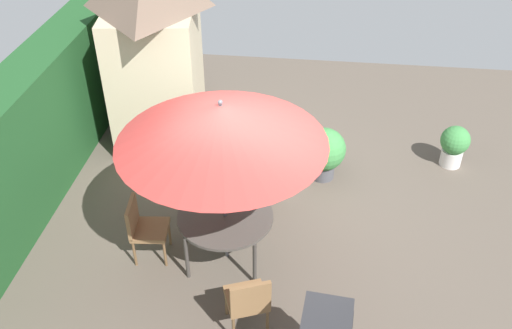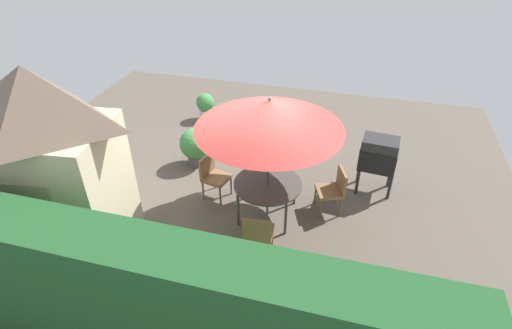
{
  "view_description": "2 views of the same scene",
  "coord_description": "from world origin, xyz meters",
  "px_view_note": "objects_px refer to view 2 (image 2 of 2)",
  "views": [
    {
      "loc": [
        -5.94,
        -0.58,
        5.46
      ],
      "look_at": [
        -0.18,
        0.12,
        1.19
      ],
      "focal_mm": 38.97,
      "sensor_mm": 36.0,
      "label": 1
    },
    {
      "loc": [
        -2.01,
        6.14,
        5.08
      ],
      "look_at": [
        -0.46,
        0.42,
        1.07
      ],
      "focal_mm": 28.37,
      "sensor_mm": 36.0,
      "label": 2
    }
  ],
  "objects_px": {
    "garden_shed": "(53,166)",
    "chair_near_shed": "(334,188)",
    "potted_plant_by_shed": "(195,145)",
    "bbq_grill": "(379,155)",
    "chair_toward_hedge": "(258,233)",
    "potted_plant_by_grill": "(205,105)",
    "chair_far_side": "(213,174)",
    "patio_table": "(268,186)",
    "patio_umbrella": "(269,115)"
  },
  "relations": [
    {
      "from": "patio_table",
      "to": "bbq_grill",
      "type": "height_order",
      "value": "bbq_grill"
    },
    {
      "from": "bbq_grill",
      "to": "chair_near_shed",
      "type": "relative_size",
      "value": 1.33
    },
    {
      "from": "bbq_grill",
      "to": "chair_near_shed",
      "type": "height_order",
      "value": "bbq_grill"
    },
    {
      "from": "potted_plant_by_shed",
      "to": "bbq_grill",
      "type": "bearing_deg",
      "value": -179.14
    },
    {
      "from": "chair_near_shed",
      "to": "potted_plant_by_grill",
      "type": "relative_size",
      "value": 1.26
    },
    {
      "from": "patio_table",
      "to": "potted_plant_by_grill",
      "type": "distance_m",
      "value": 4.18
    },
    {
      "from": "garden_shed",
      "to": "patio_table",
      "type": "xyz_separation_m",
      "value": [
        -2.94,
        -1.64,
        -0.98
      ]
    },
    {
      "from": "patio_table",
      "to": "potted_plant_by_shed",
      "type": "xyz_separation_m",
      "value": [
        1.93,
        -1.24,
        -0.18
      ]
    },
    {
      "from": "chair_toward_hedge",
      "to": "bbq_grill",
      "type": "bearing_deg",
      "value": -126.98
    },
    {
      "from": "garden_shed",
      "to": "chair_toward_hedge",
      "type": "relative_size",
      "value": 3.58
    },
    {
      "from": "potted_plant_by_grill",
      "to": "chair_far_side",
      "type": "bearing_deg",
      "value": 113.72
    },
    {
      "from": "potted_plant_by_shed",
      "to": "potted_plant_by_grill",
      "type": "distance_m",
      "value": 2.18
    },
    {
      "from": "patio_umbrella",
      "to": "chair_near_shed",
      "type": "relative_size",
      "value": 2.77
    },
    {
      "from": "garden_shed",
      "to": "chair_far_side",
      "type": "height_order",
      "value": "garden_shed"
    },
    {
      "from": "chair_near_shed",
      "to": "potted_plant_by_grill",
      "type": "xyz_separation_m",
      "value": [
        3.67,
        -2.88,
        -0.12
      ]
    },
    {
      "from": "patio_umbrella",
      "to": "bbq_grill",
      "type": "xyz_separation_m",
      "value": [
        -1.89,
        -1.29,
        -1.25
      ]
    },
    {
      "from": "garden_shed",
      "to": "chair_near_shed",
      "type": "height_order",
      "value": "garden_shed"
    },
    {
      "from": "chair_near_shed",
      "to": "chair_toward_hedge",
      "type": "distance_m",
      "value": 1.85
    },
    {
      "from": "garden_shed",
      "to": "patio_table",
      "type": "distance_m",
      "value": 3.51
    },
    {
      "from": "chair_toward_hedge",
      "to": "potted_plant_by_grill",
      "type": "height_order",
      "value": "chair_toward_hedge"
    },
    {
      "from": "chair_toward_hedge",
      "to": "potted_plant_by_shed",
      "type": "xyz_separation_m",
      "value": [
        2.04,
        -2.31,
        -0.03
      ]
    },
    {
      "from": "chair_toward_hedge",
      "to": "potted_plant_by_grill",
      "type": "relative_size",
      "value": 1.26
    },
    {
      "from": "patio_table",
      "to": "bbq_grill",
      "type": "xyz_separation_m",
      "value": [
        -1.89,
        -1.29,
        0.18
      ]
    },
    {
      "from": "patio_table",
      "to": "patio_umbrella",
      "type": "xyz_separation_m",
      "value": [
        0.0,
        0.0,
        1.43
      ]
    },
    {
      "from": "bbq_grill",
      "to": "potted_plant_by_shed",
      "type": "height_order",
      "value": "bbq_grill"
    },
    {
      "from": "patio_umbrella",
      "to": "chair_far_side",
      "type": "xyz_separation_m",
      "value": [
        1.17,
        -0.28,
        -1.58
      ]
    },
    {
      "from": "patio_umbrella",
      "to": "potted_plant_by_shed",
      "type": "distance_m",
      "value": 2.8
    },
    {
      "from": "chair_near_shed",
      "to": "potted_plant_by_grill",
      "type": "height_order",
      "value": "chair_near_shed"
    },
    {
      "from": "garden_shed",
      "to": "potted_plant_by_shed",
      "type": "relative_size",
      "value": 3.72
    },
    {
      "from": "bbq_grill",
      "to": "patio_table",
      "type": "bearing_deg",
      "value": 34.4
    },
    {
      "from": "chair_far_side",
      "to": "chair_toward_hedge",
      "type": "distance_m",
      "value": 1.86
    },
    {
      "from": "potted_plant_by_grill",
      "to": "potted_plant_by_shed",
      "type": "bearing_deg",
      "value": 105.54
    },
    {
      "from": "potted_plant_by_shed",
      "to": "chair_near_shed",
      "type": "bearing_deg",
      "value": 165.7
    },
    {
      "from": "patio_umbrella",
      "to": "chair_near_shed",
      "type": "distance_m",
      "value": 2.01
    },
    {
      "from": "garden_shed",
      "to": "patio_umbrella",
      "type": "height_order",
      "value": "garden_shed"
    },
    {
      "from": "chair_toward_hedge",
      "to": "potted_plant_by_grill",
      "type": "distance_m",
      "value": 5.13
    },
    {
      "from": "bbq_grill",
      "to": "chair_toward_hedge",
      "type": "bearing_deg",
      "value": 53.02
    },
    {
      "from": "patio_umbrella",
      "to": "chair_toward_hedge",
      "type": "bearing_deg",
      "value": 95.61
    },
    {
      "from": "bbq_grill",
      "to": "potted_plant_by_grill",
      "type": "distance_m",
      "value": 4.87
    },
    {
      "from": "patio_table",
      "to": "patio_umbrella",
      "type": "height_order",
      "value": "patio_umbrella"
    },
    {
      "from": "garden_shed",
      "to": "potted_plant_by_shed",
      "type": "distance_m",
      "value": 3.26
    },
    {
      "from": "patio_table",
      "to": "chair_near_shed",
      "type": "distance_m",
      "value": 1.25
    },
    {
      "from": "garden_shed",
      "to": "bbq_grill",
      "type": "height_order",
      "value": "garden_shed"
    },
    {
      "from": "chair_far_side",
      "to": "chair_toward_hedge",
      "type": "bearing_deg",
      "value": 133.34
    },
    {
      "from": "patio_umbrella",
      "to": "chair_toward_hedge",
      "type": "relative_size",
      "value": 2.77
    },
    {
      "from": "garden_shed",
      "to": "patio_umbrella",
      "type": "xyz_separation_m",
      "value": [
        -2.94,
        -1.64,
        0.46
      ]
    },
    {
      "from": "chair_far_side",
      "to": "patio_umbrella",
      "type": "bearing_deg",
      "value": 166.66
    },
    {
      "from": "patio_table",
      "to": "potted_plant_by_shed",
      "type": "bearing_deg",
      "value": -32.63
    },
    {
      "from": "chair_far_side",
      "to": "potted_plant_by_shed",
      "type": "bearing_deg",
      "value": -51.59
    },
    {
      "from": "garden_shed",
      "to": "bbq_grill",
      "type": "xyz_separation_m",
      "value": [
        -4.83,
        -2.93,
        -0.8
      ]
    }
  ]
}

